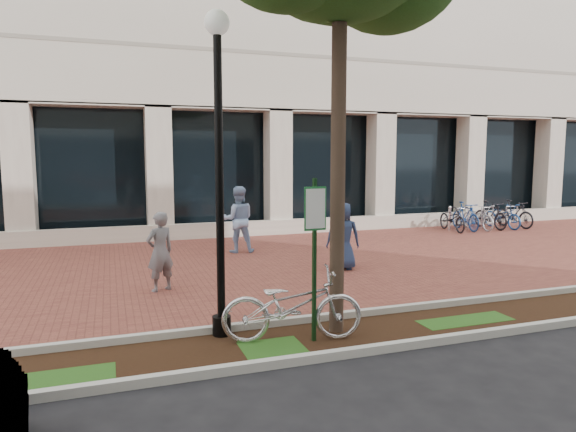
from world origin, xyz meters
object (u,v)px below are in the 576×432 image
object	(u,v)px
locked_bicycle	(292,305)
pedestrian_mid	(238,220)
parking_sign	(315,239)
lamppost	(219,158)
bike_rack_cluster	(484,216)
bollard	(450,218)
pedestrian_left	(160,252)
pedestrian_right	(343,236)

from	to	relation	value
locked_bicycle	pedestrian_mid	bearing A→B (deg)	5.31
parking_sign	locked_bicycle	world-z (taller)	parking_sign
lamppost	pedestrian_mid	size ratio (longest dim) A/B	2.56
locked_bicycle	bike_rack_cluster	xyz separation A→B (m)	(10.40, 8.37, -0.05)
bike_rack_cluster	bollard	bearing A→B (deg)	174.28
pedestrian_left	bollard	xyz separation A→B (m)	(10.61, 5.10, -0.34)
lamppost	pedestrian_right	bearing A→B (deg)	43.63
parking_sign	pedestrian_mid	distance (m)	7.14
lamppost	pedestrian_mid	bearing A→B (deg)	74.09
lamppost	pedestrian_mid	distance (m)	6.86
pedestrian_left	pedestrian_mid	bearing A→B (deg)	-150.10
lamppost	locked_bicycle	xyz separation A→B (m)	(0.92, -0.57, -2.12)
locked_bicycle	bollard	xyz separation A→B (m)	(9.07, 8.57, -0.08)
pedestrian_left	pedestrian_right	xyz separation A→B (m)	(4.24, 0.57, 0.00)
locked_bicycle	pedestrian_left	size ratio (longest dim) A/B	1.28
pedestrian_mid	bike_rack_cluster	distance (m)	9.61
parking_sign	pedestrian_left	bearing A→B (deg)	111.45
pedestrian_left	pedestrian_right	bearing A→B (deg)	162.38
pedestrian_right	lamppost	bearing A→B (deg)	63.54
parking_sign	bollard	distance (m)	12.40
pedestrian_right	bike_rack_cluster	bearing A→B (deg)	-130.67
lamppost	pedestrian_left	size ratio (longest dim) A/B	2.96
parking_sign	bike_rack_cluster	world-z (taller)	parking_sign
locked_bicycle	pedestrian_left	world-z (taller)	pedestrian_left
parking_sign	pedestrian_mid	world-z (taller)	parking_sign
pedestrian_right	pedestrian_mid	bearing A→B (deg)	-38.33
bollard	pedestrian_left	bearing A→B (deg)	-154.32
pedestrian_left	pedestrian_mid	xyz separation A→B (m)	(2.43, 3.49, 0.13)
bike_rack_cluster	pedestrian_mid	bearing A→B (deg)	-168.79
bollard	lamppost	bearing A→B (deg)	-141.34
pedestrian_right	bike_rack_cluster	distance (m)	8.83
parking_sign	pedestrian_left	xyz separation A→B (m)	(-1.82, 3.59, -0.72)
pedestrian_right	locked_bicycle	bearing A→B (deg)	76.00
pedestrian_mid	parking_sign	bearing A→B (deg)	94.98
pedestrian_right	bike_rack_cluster	xyz separation A→B (m)	(7.69, 4.33, -0.32)
parking_sign	pedestrian_right	world-z (taller)	parking_sign
locked_bicycle	lamppost	bearing A→B (deg)	70.77
bollard	pedestrian_mid	bearing A→B (deg)	-168.88
parking_sign	bollard	world-z (taller)	parking_sign
parking_sign	lamppost	bearing A→B (deg)	144.44
pedestrian_left	bollard	world-z (taller)	pedestrian_left
locked_bicycle	bike_rack_cluster	bearing A→B (deg)	-38.49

